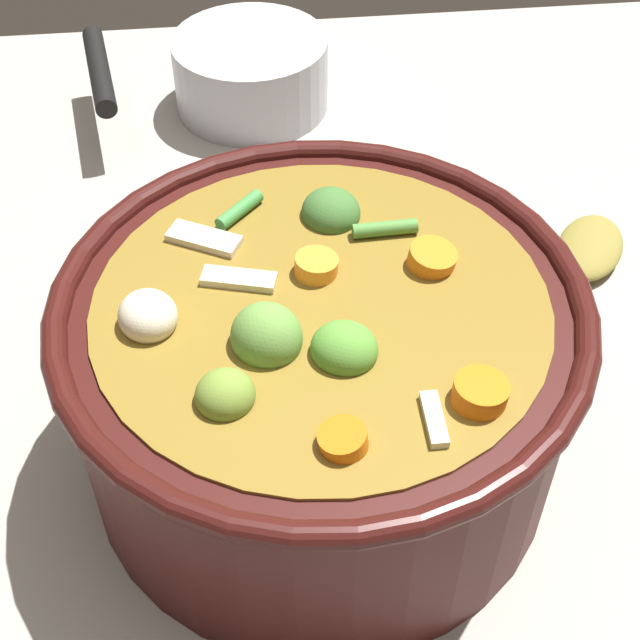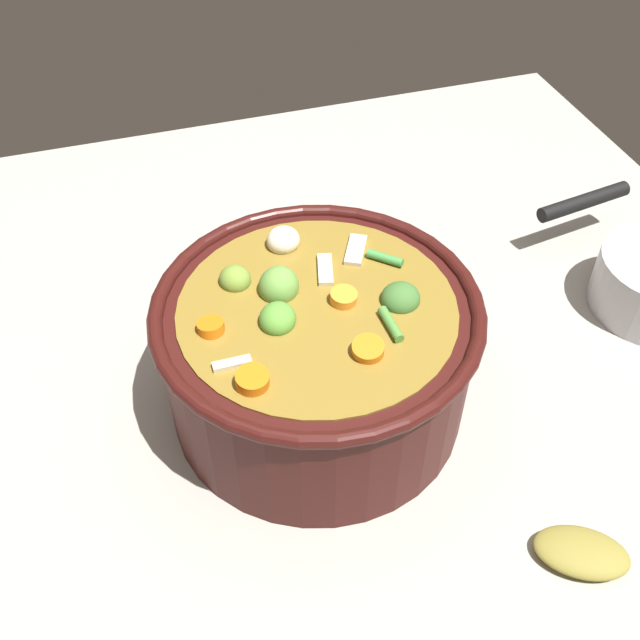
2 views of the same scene
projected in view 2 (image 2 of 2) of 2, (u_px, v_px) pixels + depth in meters
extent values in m
plane|color=#9E998E|center=(317.00, 401.00, 0.73)|extent=(1.10, 1.10, 0.00)
cylinder|color=#38110F|center=(317.00, 358.00, 0.69)|extent=(0.28, 0.28, 0.13)
torus|color=#38110F|center=(317.00, 309.00, 0.64)|extent=(0.29, 0.29, 0.01)
cylinder|color=olive|center=(317.00, 354.00, 0.68)|extent=(0.24, 0.24, 0.12)
ellipsoid|color=#579635|center=(278.00, 319.00, 0.62)|extent=(0.04, 0.04, 0.03)
ellipsoid|color=olive|center=(235.00, 279.00, 0.66)|extent=(0.04, 0.04, 0.03)
ellipsoid|color=#406F31|center=(400.00, 299.00, 0.64)|extent=(0.05, 0.05, 0.03)
ellipsoid|color=#659740|center=(279.00, 286.00, 0.65)|extent=(0.05, 0.05, 0.04)
cylinder|color=orange|center=(211.00, 330.00, 0.62)|extent=(0.03, 0.02, 0.02)
cylinder|color=orange|center=(368.00, 351.00, 0.60)|extent=(0.04, 0.04, 0.02)
cylinder|color=orange|center=(252.00, 382.00, 0.58)|extent=(0.04, 0.04, 0.02)
cylinder|color=orange|center=(343.00, 298.00, 0.64)|extent=(0.03, 0.03, 0.02)
ellipsoid|color=beige|center=(283.00, 240.00, 0.69)|extent=(0.04, 0.04, 0.03)
cylinder|color=#4D893A|center=(391.00, 324.00, 0.62)|extent=(0.04, 0.01, 0.01)
cylinder|color=#418D43|center=(385.00, 258.00, 0.68)|extent=(0.03, 0.03, 0.01)
cube|color=beige|center=(356.00, 250.00, 0.69)|extent=(0.04, 0.03, 0.01)
cube|color=beige|center=(232.00, 364.00, 0.59)|extent=(0.01, 0.03, 0.01)
cube|color=beige|center=(325.00, 270.00, 0.67)|extent=(0.04, 0.02, 0.01)
ellipsoid|color=olive|center=(581.00, 552.00, 0.61)|extent=(0.08, 0.09, 0.02)
cylinder|color=black|center=(584.00, 202.00, 0.87)|extent=(0.04, 0.13, 0.02)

